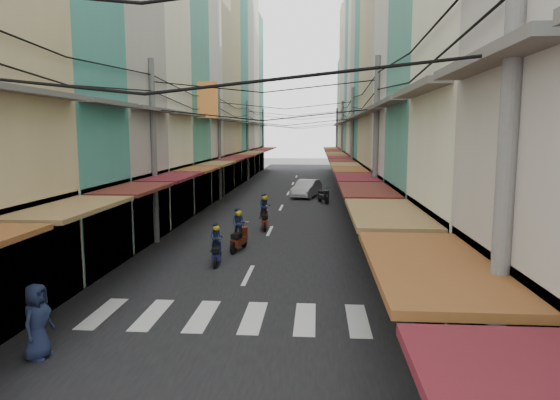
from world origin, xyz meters
The scene contains 15 objects.
ground centered at (0.00, 0.00, 0.00)m, with size 160.00×160.00×0.00m, color #60615C.
road centered at (0.00, 20.00, 0.01)m, with size 10.00×80.00×0.02m, color black.
sidewalk_left centered at (-6.50, 20.00, 0.03)m, with size 3.00×80.00×0.06m, color gray.
sidewalk_right centered at (6.50, 20.00, 0.03)m, with size 3.00×80.00×0.06m, color gray.
crosswalk centered at (0.00, -6.00, 0.03)m, with size 7.55×2.40×0.01m.
building_row_left centered at (-7.92, 16.56, 9.78)m, with size 7.80×67.67×23.70m.
building_row_right centered at (7.92, 16.45, 9.41)m, with size 7.80×68.98×22.59m.
utility_poles centered at (0.00, 15.01, 6.59)m, with size 10.20×66.13×8.20m.
white_car centered at (1.58, 19.75, 0.00)m, with size 4.78×1.87×1.69m, color silver.
bicycle centered at (6.15, -0.86, 0.00)m, with size 0.68×1.80×1.24m, color black.
moving_scooters centered at (-0.22, 5.11, 0.54)m, with size 4.63×18.79×1.86m.
parked_scooters centered at (4.14, -4.36, 0.49)m, with size 12.74×12.73×1.01m.
pedestrians centered at (-3.94, 2.26, 1.02)m, with size 12.75×22.74×2.17m.
market_umbrella centered at (6.80, -5.97, 2.35)m, with size 2.53×2.53×2.67m.
traffic_sign centered at (5.05, -5.56, 2.32)m, with size 0.10×0.69×3.16m.
Camera 1 is at (2.39, -18.84, 4.97)m, focal length 32.00 mm.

